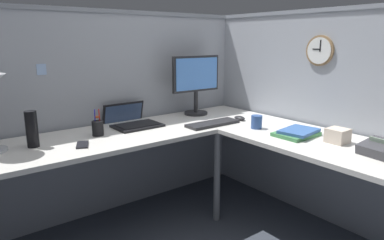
% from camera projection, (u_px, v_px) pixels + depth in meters
% --- Properties ---
extents(ground_plane, '(6.80, 6.80, 0.00)m').
position_uv_depth(ground_plane, '(214.00, 235.00, 2.46)').
color(ground_plane, '#383D47').
extents(cubicle_wall_back, '(2.57, 0.12, 1.58)m').
position_uv_depth(cubicle_wall_back, '(109.00, 113.00, 2.74)').
color(cubicle_wall_back, '#999EA8').
rests_on(cubicle_wall_back, ground).
extents(cubicle_wall_right, '(0.12, 2.37, 1.58)m').
position_uv_depth(cubicle_wall_right, '(326.00, 117.00, 2.59)').
color(cubicle_wall_right, '#999EA8').
rests_on(cubicle_wall_right, ground).
extents(desk, '(2.35, 2.15, 0.73)m').
position_uv_depth(desk, '(203.00, 157.00, 2.20)').
color(desk, silver).
rests_on(desk, ground).
extents(monitor, '(0.46, 0.20, 0.50)m').
position_uv_depth(monitor, '(196.00, 80.00, 2.92)').
color(monitor, '#232326').
rests_on(monitor, desk).
extents(laptop, '(0.35, 0.38, 0.22)m').
position_uv_depth(laptop, '(131.00, 121.00, 2.63)').
color(laptop, black).
rests_on(laptop, desk).
extents(keyboard, '(0.43, 0.15, 0.02)m').
position_uv_depth(keyboard, '(213.00, 124.00, 2.61)').
color(keyboard, '#232326').
rests_on(keyboard, desk).
extents(computer_mouse, '(0.06, 0.10, 0.03)m').
position_uv_depth(computer_mouse, '(240.00, 118.00, 2.76)').
color(computer_mouse, '#232326').
rests_on(computer_mouse, desk).
extents(pen_cup, '(0.08, 0.08, 0.18)m').
position_uv_depth(pen_cup, '(98.00, 128.00, 2.32)').
color(pen_cup, black).
rests_on(pen_cup, desk).
extents(cell_phone, '(0.12, 0.16, 0.01)m').
position_uv_depth(cell_phone, '(82.00, 145.00, 2.11)').
color(cell_phone, black).
rests_on(cell_phone, desk).
extents(thermos_flask, '(0.07, 0.07, 0.22)m').
position_uv_depth(thermos_flask, '(32.00, 129.00, 2.06)').
color(thermos_flask, black).
rests_on(thermos_flask, desk).
extents(office_phone, '(0.21, 0.23, 0.11)m').
position_uv_depth(office_phone, '(383.00, 150.00, 1.91)').
color(office_phone, '#38383D').
rests_on(office_phone, desk).
extents(book_stack, '(0.30, 0.23, 0.04)m').
position_uv_depth(book_stack, '(297.00, 133.00, 2.31)').
color(book_stack, '#3F7F4C').
rests_on(book_stack, desk).
extents(coffee_mug, '(0.08, 0.08, 0.10)m').
position_uv_depth(coffee_mug, '(257.00, 122.00, 2.50)').
color(coffee_mug, '#2D4C8C').
rests_on(coffee_mug, desk).
extents(tissue_box, '(0.12, 0.12, 0.09)m').
position_uv_depth(tissue_box, '(338.00, 136.00, 2.16)').
color(tissue_box, beige).
rests_on(tissue_box, desk).
extents(wall_clock, '(0.04, 0.22, 0.22)m').
position_uv_depth(wall_clock, '(320.00, 51.00, 2.50)').
color(wall_clock, olive).
extents(pinned_note_leftmost, '(0.06, 0.00, 0.07)m').
position_uv_depth(pinned_note_leftmost, '(41.00, 69.00, 2.32)').
color(pinned_note_leftmost, '#99B7E5').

